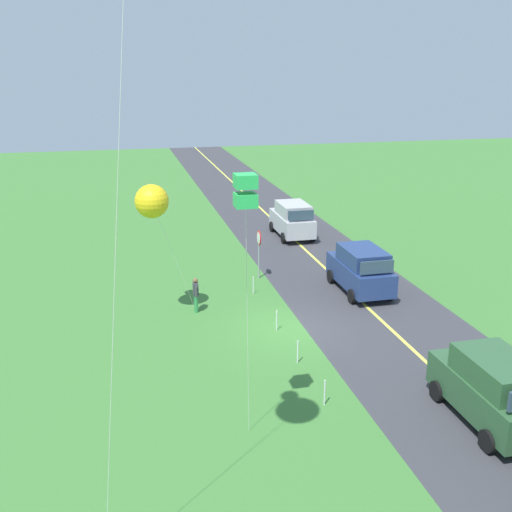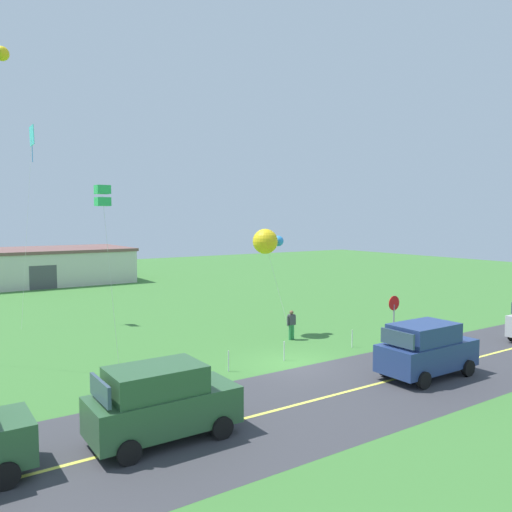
% 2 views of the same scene
% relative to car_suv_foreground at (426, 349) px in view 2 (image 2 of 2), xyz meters
% --- Properties ---
extents(ground_plane, '(120.00, 120.00, 0.10)m').
position_rel_car_suv_foreground_xyz_m(ground_plane, '(-3.46, 4.45, -1.20)').
color(ground_plane, '#3D7533').
extents(asphalt_road, '(120.00, 7.00, 0.00)m').
position_rel_car_suv_foreground_xyz_m(asphalt_road, '(-3.46, 0.45, -1.15)').
color(asphalt_road, '#38383D').
rests_on(asphalt_road, ground).
extents(road_centre_stripe, '(120.00, 0.16, 0.00)m').
position_rel_car_suv_foreground_xyz_m(road_centre_stripe, '(-3.46, 0.45, -1.15)').
color(road_centre_stripe, '#E5E04C').
rests_on(road_centre_stripe, asphalt_road).
extents(car_suv_foreground, '(4.40, 2.12, 2.24)m').
position_rel_car_suv_foreground_xyz_m(car_suv_foreground, '(0.00, 0.00, 0.00)').
color(car_suv_foreground, navy).
rests_on(car_suv_foreground, ground).
extents(car_parked_west_near, '(4.40, 2.12, 2.24)m').
position_rel_car_suv_foreground_xyz_m(car_parked_west_near, '(-11.52, 0.50, 0.00)').
color(car_parked_west_near, '#2D5633').
rests_on(car_parked_west_near, ground).
extents(stop_sign, '(0.76, 0.08, 2.56)m').
position_rel_car_suv_foreground_xyz_m(stop_sign, '(3.04, 4.36, 0.65)').
color(stop_sign, gray).
rests_on(stop_sign, ground).
extents(person_adult_near, '(0.58, 0.22, 1.60)m').
position_rel_car_suv_foreground_xyz_m(person_adult_near, '(-0.70, 8.15, -0.29)').
color(person_adult_near, '#338C4C').
rests_on(person_adult_near, ground).
extents(kite_red_low, '(1.90, 2.46, 5.97)m').
position_rel_car_suv_foreground_xyz_m(kite_red_low, '(-1.14, 9.90, 4.11)').
color(kite_red_low, silver).
rests_on(kite_red_low, ground).
extents(kite_yellow_high, '(0.79, 0.56, 7.92)m').
position_rel_car_suv_foreground_xyz_m(kite_yellow_high, '(-10.79, 8.05, 6.32)').
color(kite_yellow_high, silver).
rests_on(kite_yellow_high, ground).
extents(kite_green_far, '(1.22, 1.82, 12.23)m').
position_rel_car_suv_foreground_xyz_m(kite_green_far, '(-11.20, 20.53, 10.19)').
color(kite_green_far, silver).
rests_on(kite_green_far, ground).
extents(warehouse_distant, '(18.36, 10.20, 3.50)m').
position_rel_car_suv_foreground_xyz_m(warehouse_distant, '(-7.71, 41.25, 0.60)').
color(warehouse_distant, beige).
rests_on(warehouse_distant, ground).
extents(fence_post_0, '(0.05, 0.05, 0.90)m').
position_rel_car_suv_foreground_xyz_m(fence_post_0, '(-9.42, 5.15, -0.70)').
color(fence_post_0, silver).
rests_on(fence_post_0, ground).
extents(fence_post_1, '(0.05, 0.05, 0.90)m').
position_rel_car_suv_foreground_xyz_m(fence_post_1, '(-6.44, 5.15, -0.70)').
color(fence_post_1, silver).
rests_on(fence_post_1, ground).
extents(fence_post_2, '(0.05, 0.05, 0.90)m').
position_rel_car_suv_foreground_xyz_m(fence_post_2, '(-3.46, 5.15, -0.70)').
color(fence_post_2, silver).
rests_on(fence_post_2, ground).
extents(fence_post_3, '(0.05, 0.05, 0.90)m').
position_rel_car_suv_foreground_xyz_m(fence_post_3, '(0.87, 5.15, -0.70)').
color(fence_post_3, silver).
rests_on(fence_post_3, ground).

